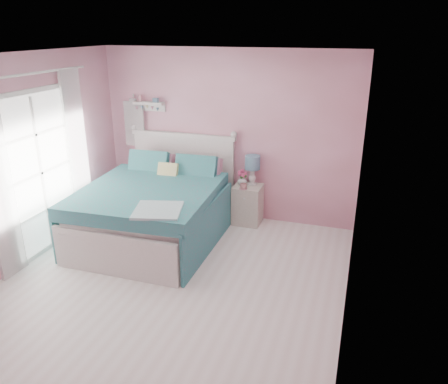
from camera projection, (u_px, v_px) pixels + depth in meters
The scene contains 12 objects.
floor at pixel (169, 286), 5.16m from camera, with size 4.50×4.50×0.00m, color white.
room_shell at pixel (162, 157), 4.60m from camera, with size 4.50×4.50×4.50m.
bed at pixel (155, 210), 6.21m from camera, with size 1.86×2.29×1.31m.
nightstand at pixel (248, 204), 6.73m from camera, with size 0.42×0.42×0.61m.
table_lamp at pixel (252, 165), 6.57m from camera, with size 0.23×0.23×0.46m.
vase at pixel (242, 180), 6.65m from camera, with size 0.14×0.14×0.15m, color silver.
teacup at pixel (243, 186), 6.49m from camera, with size 0.10×0.10×0.08m, color tan.
roses at pixel (242, 173), 6.61m from camera, with size 0.14×0.11×0.12m.
wall_shelf at pixel (149, 104), 6.86m from camera, with size 0.50×0.15×0.25m.
hanging_dress at pixel (135, 124), 7.05m from camera, with size 0.34×0.03×0.72m, color white.
french_door at pixel (41, 173), 5.71m from camera, with size 0.04×1.32×2.16m.
curtain_far at pixel (78, 151), 6.32m from camera, with size 0.04×0.40×2.32m, color white.
Camera 1 is at (2.00, -4.01, 2.87)m, focal length 35.00 mm.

